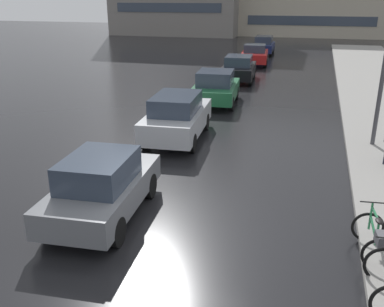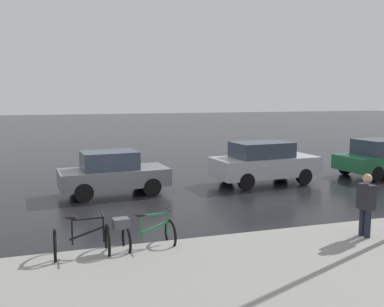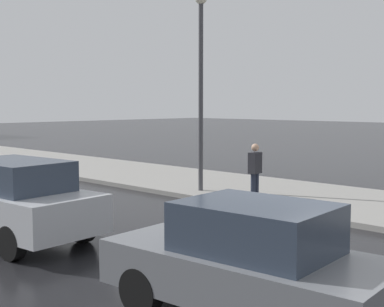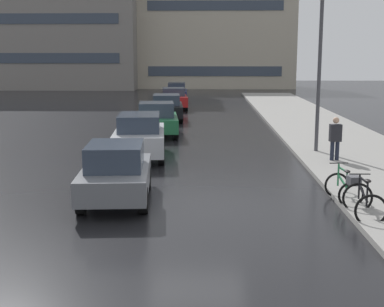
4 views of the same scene
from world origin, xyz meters
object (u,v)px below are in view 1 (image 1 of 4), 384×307
Objects in this scene: car_grey at (102,186)px; car_black at (239,68)px; car_green at (216,88)px; bicycle_second at (376,239)px; car_silver at (177,117)px; car_red at (255,55)px; car_navy at (264,45)px.

car_black is at bearing 90.13° from car_grey.
car_grey is at bearing -89.87° from car_black.
car_green is 6.05m from car_black.
car_silver reaches higher than bicycle_second.
bicycle_second is 13.18m from car_green.
car_black is (-5.99, 17.79, 0.31)m from bicycle_second.
car_black is (0.01, 6.05, -0.01)m from car_green.
car_red is at bearing 90.19° from car_black.
car_navy is (-6.14, 30.75, 0.33)m from bicycle_second.
car_navy is at bearing 90.36° from car_grey.
car_navy is (-0.19, 30.64, 0.02)m from car_grey.
car_black reaches higher than car_red.
car_navy is at bearing 101.30° from bicycle_second.
car_green is at bearing -90.07° from car_black.
car_grey is 0.97× the size of car_green.
car_red is (0.08, 18.37, -0.07)m from car_silver.
car_grey is 0.92× the size of car_red.
car_grey is 24.39m from car_red.
car_green is 0.95× the size of car_red.
car_green is at bearing 90.23° from car_grey.
car_red is at bearing -88.79° from car_navy.
car_grey reaches higher than car_black.
car_green is (0.10, 5.61, -0.05)m from car_silver.
car_green reaches higher than car_red.
car_silver reaches higher than car_navy.
car_silver is at bearing -90.26° from car_red.
car_grey is 30.64m from car_navy.
car_black is 6.71m from car_red.
car_black is at bearing 89.49° from car_silver.
car_green is at bearing -89.93° from car_red.
car_silver is at bearing 134.84° from bicycle_second.
car_silver is 24.62m from car_navy.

